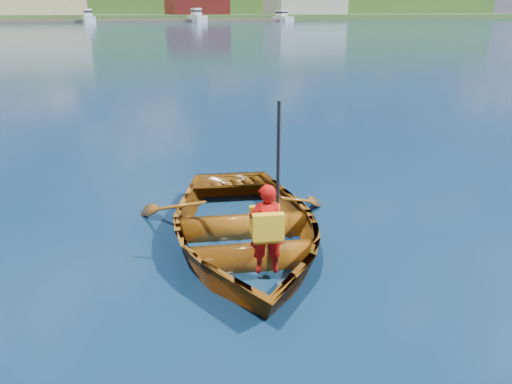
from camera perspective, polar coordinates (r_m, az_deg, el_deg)
ground at (r=5.97m, az=0.44°, el=-8.82°), size 600.00×600.00×0.00m
rowboat at (r=6.43m, az=-1.48°, el=-4.00°), size 3.71×4.55×0.83m
child_paddler at (r=5.48m, az=1.22°, el=-4.09°), size 0.43×0.40×1.90m
dock at (r=153.05m, az=-25.95°, el=17.11°), size 160.00×12.10×0.80m
marina_yachts at (r=148.18m, az=-24.57°, el=17.66°), size 141.91×12.44×4.35m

